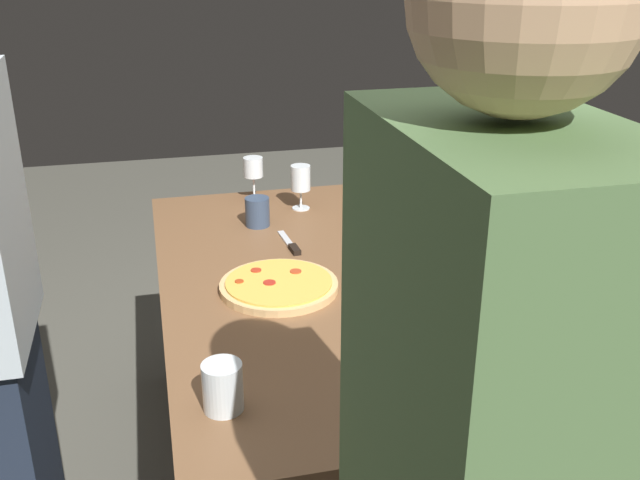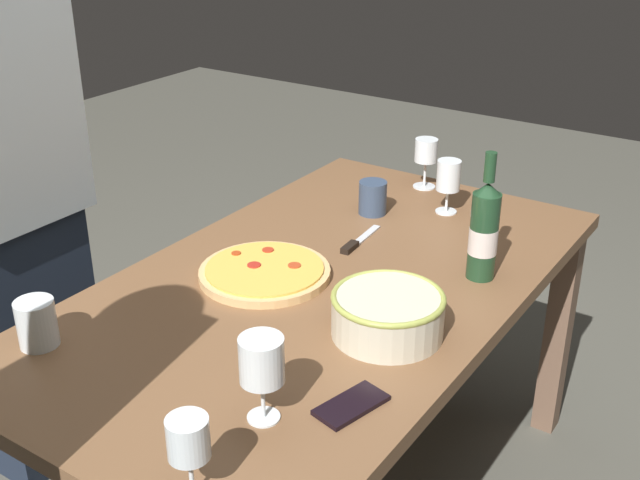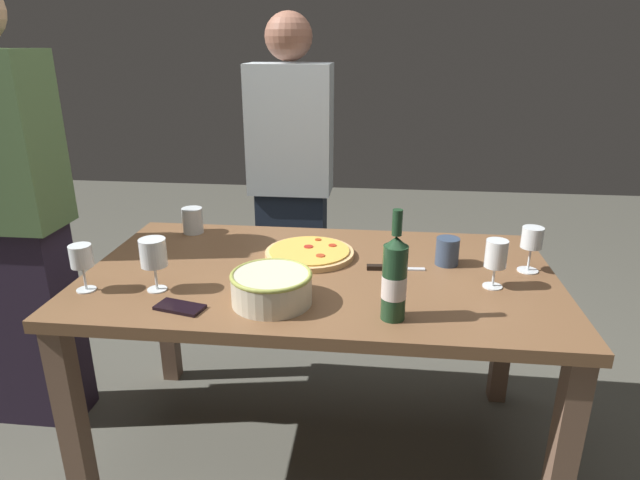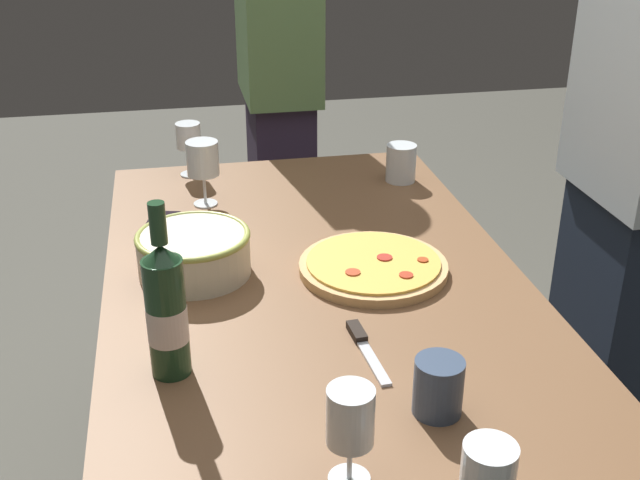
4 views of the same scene
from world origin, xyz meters
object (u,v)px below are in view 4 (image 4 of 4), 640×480
at_px(dining_table, 320,326).
at_px(cup_ceramic, 438,387).
at_px(pizza, 373,266).
at_px(cell_phone, 161,224).
at_px(wine_glass_near_pizza, 350,419).
at_px(wine_glass_by_bottle, 488,476).
at_px(wine_bottle, 166,310).
at_px(wine_glass_far_right, 189,139).
at_px(pizza_knife, 363,344).
at_px(person_host, 636,185).
at_px(person_guest_left, 279,86).
at_px(serving_bowl, 194,252).
at_px(cup_amber, 401,163).
at_px(wine_glass_far_left, 203,161).

xyz_separation_m(dining_table, cup_ceramic, (0.44, 0.11, 0.14)).
bearing_deg(dining_table, pizza, 112.38).
height_order(cup_ceramic, cell_phone, cup_ceramic).
relative_size(wine_glass_near_pizza, wine_glass_by_bottle, 1.01).
bearing_deg(wine_bottle, pizza, 123.80).
relative_size(wine_glass_far_right, pizza_knife, 0.76).
distance_m(wine_glass_by_bottle, wine_glass_far_right, 1.47).
bearing_deg(person_host, pizza, -1.29).
distance_m(wine_glass_near_pizza, person_host, 1.23).
distance_m(wine_glass_far_right, pizza_knife, 1.00).
height_order(wine_bottle, person_guest_left, person_guest_left).
height_order(wine_glass_far_right, cell_phone, wine_glass_far_right).
relative_size(serving_bowl, cup_ceramic, 2.52).
relative_size(wine_glass_by_bottle, cup_amber, 1.51).
relative_size(dining_table, cup_ceramic, 16.31).
height_order(pizza, cup_amber, cup_amber).
bearing_deg(wine_glass_far_right, wine_bottle, -4.65).
bearing_deg(serving_bowl, pizza, 80.36).
bearing_deg(wine_glass_far_right, person_guest_left, 144.61).
xyz_separation_m(pizza_knife, person_host, (-0.47, 0.82, 0.07)).
bearing_deg(person_guest_left, serving_bowl, -13.64).
bearing_deg(wine_glass_near_pizza, person_guest_left, 174.94).
xyz_separation_m(dining_table, serving_bowl, (-0.12, -0.25, 0.15)).
distance_m(wine_glass_by_bottle, cell_phone, 1.17).
bearing_deg(dining_table, cell_phone, -139.52).
distance_m(wine_bottle, wine_glass_near_pizza, 0.41).
distance_m(serving_bowl, cup_ceramic, 0.67).
height_order(dining_table, cell_phone, cell_phone).
bearing_deg(person_guest_left, cell_phone, -23.21).
bearing_deg(cup_amber, wine_glass_far_right, -105.32).
distance_m(dining_table, wine_glass_far_right, 0.79).
bearing_deg(pizza_knife, cup_ceramic, 19.22).
relative_size(wine_glass_near_pizza, cup_ceramic, 1.63).
height_order(cup_amber, person_guest_left, person_guest_left).
bearing_deg(wine_glass_by_bottle, serving_bowl, -158.15).
bearing_deg(dining_table, person_guest_left, 175.75).
distance_m(serving_bowl, wine_glass_far_left, 0.39).
bearing_deg(pizza, wine_glass_far_right, -151.42).
relative_size(cup_ceramic, person_host, 0.06).
bearing_deg(wine_glass_by_bottle, person_host, 140.65).
height_order(pizza, person_guest_left, person_guest_left).
bearing_deg(person_guest_left, cup_ceramic, 5.02).
height_order(serving_bowl, wine_glass_far_right, wine_glass_far_right).
xyz_separation_m(pizza, pizza_knife, (0.29, -0.09, -0.01)).
height_order(serving_bowl, pizza_knife, serving_bowl).
xyz_separation_m(serving_bowl, wine_glass_by_bottle, (0.83, 0.33, 0.06)).
distance_m(pizza, wine_glass_near_pizza, 0.66).
bearing_deg(wine_glass_far_left, wine_glass_near_pizza, 7.55).
bearing_deg(serving_bowl, wine_glass_far_left, 173.11).
xyz_separation_m(wine_glass_far_left, person_guest_left, (-0.68, 0.30, 0.00)).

